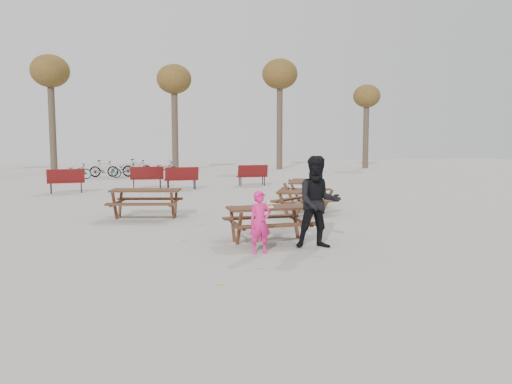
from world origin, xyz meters
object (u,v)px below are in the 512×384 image
object	(u,v)px
adult	(318,202)
main_picnic_table	(269,215)
picnic_table_east	(306,202)
picnic_table_far	(301,192)
picnic_table_north	(146,204)
food_tray	(269,207)
child	(260,222)
soda_bottle	(269,205)

from	to	relation	value
adult	main_picnic_table	bearing A→B (deg)	141.20
picnic_table_east	picnic_table_far	distance (m)	2.50
picnic_table_north	main_picnic_table	bearing A→B (deg)	-44.35
food_tray	adult	xyz separation A→B (m)	(0.83, -0.77, 0.17)
main_picnic_table	picnic_table_far	world-z (taller)	picnic_table_far
child	picnic_table_far	world-z (taller)	child
soda_bottle	picnic_table_east	size ratio (longest dim) A/B	0.10
main_picnic_table	adult	distance (m)	1.28
soda_bottle	food_tray	bearing A→B (deg)	73.54
main_picnic_table	adult	bearing A→B (deg)	-50.27
child	picnic_table_north	size ratio (longest dim) A/B	0.64
soda_bottle	picnic_table_east	world-z (taller)	soda_bottle
soda_bottle	picnic_table_far	size ratio (longest dim) A/B	0.09
picnic_table_far	soda_bottle	bearing A→B (deg)	178.44
food_tray	picnic_table_north	bearing A→B (deg)	118.80
food_tray	soda_bottle	bearing A→B (deg)	-106.46
food_tray	picnic_table_east	xyz separation A→B (m)	(2.31, 3.56, -0.42)
soda_bottle	picnic_table_far	world-z (taller)	soda_bottle
main_picnic_table	picnic_table_north	size ratio (longest dim) A/B	0.93
main_picnic_table	child	size ratio (longest dim) A/B	1.44
food_tray	picnic_table_far	distance (m)	6.71
food_tray	adult	distance (m)	1.14
picnic_table_east	picnic_table_north	xyz separation A→B (m)	(-4.65, 0.70, 0.04)
adult	picnic_table_east	bearing A→B (deg)	82.63
picnic_table_far	food_tray	bearing A→B (deg)	178.41
adult	picnic_table_far	world-z (taller)	adult
picnic_table_east	food_tray	bearing A→B (deg)	-156.60
soda_bottle	picnic_table_far	xyz separation A→B (m)	(3.10, 5.95, -0.43)
food_tray	child	xyz separation A→B (m)	(-0.48, -0.95, -0.17)
picnic_table_east	adult	bearing A→B (deg)	-142.51
main_picnic_table	picnic_table_north	world-z (taller)	picnic_table_north
picnic_table_east	main_picnic_table	bearing A→B (deg)	-157.28
main_picnic_table	adult	xyz separation A→B (m)	(0.78, -0.94, 0.37)
food_tray	picnic_table_east	size ratio (longest dim) A/B	0.10
food_tray	picnic_table_north	world-z (taller)	picnic_table_north
child	main_picnic_table	bearing A→B (deg)	59.30
child	picnic_table_east	size ratio (longest dim) A/B	0.71
main_picnic_table	picnic_table_east	size ratio (longest dim) A/B	1.03
main_picnic_table	picnic_table_north	distance (m)	4.75
picnic_table_north	picnic_table_far	world-z (taller)	picnic_table_north
child	picnic_table_north	distance (m)	5.54
food_tray	child	world-z (taller)	child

